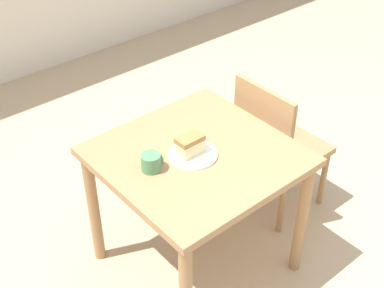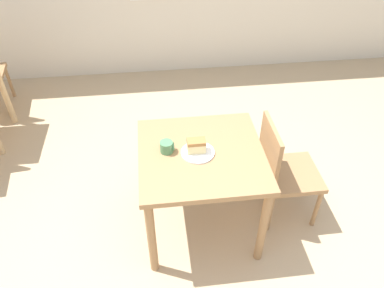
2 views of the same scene
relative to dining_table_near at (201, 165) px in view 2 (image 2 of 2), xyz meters
The scene contains 6 objects.
ground_plane 0.78m from the dining_table_near, 82.57° to the right, with size 14.00×14.00×0.00m, color tan.
dining_table_near is the anchor object (origin of this frame).
chair_near_window 0.66m from the dining_table_near, ahead, with size 0.44×0.44×0.89m.
plate 0.13m from the dining_table_near, behind, with size 0.23×0.23×0.01m.
cake_slice 0.18m from the dining_table_near, 163.40° to the left, with size 0.13×0.08×0.09m.
coffee_mug 0.29m from the dining_table_near, 169.78° to the left, with size 0.10×0.09×0.08m.
Camera 2 is at (-0.35, -1.48, 2.47)m, focal length 35.00 mm.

